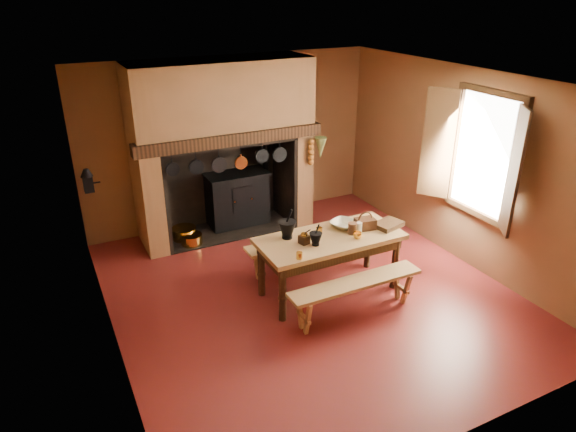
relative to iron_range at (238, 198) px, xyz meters
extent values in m
plane|color=maroon|center=(0.04, -2.45, -0.48)|extent=(5.50, 5.50, 0.00)
plane|color=silver|center=(0.04, -2.45, 2.32)|extent=(5.50, 5.50, 0.00)
cube|color=brown|center=(0.04, 0.30, 0.92)|extent=(5.00, 0.02, 2.80)
cube|color=brown|center=(-2.46, -2.45, 0.92)|extent=(0.02, 5.50, 2.80)
cube|color=brown|center=(2.54, -2.45, 0.92)|extent=(0.02, 5.50, 2.80)
cube|color=brown|center=(0.04, -5.20, 0.92)|extent=(5.00, 0.02, 2.80)
cube|color=brown|center=(-1.51, -0.15, 0.92)|extent=(0.30, 0.90, 2.80)
cube|color=brown|center=(0.99, -0.15, 0.92)|extent=(0.30, 0.90, 2.80)
cube|color=brown|center=(-0.26, -0.15, 1.72)|extent=(2.20, 0.90, 1.20)
cube|color=black|center=(-0.26, -0.55, 1.21)|extent=(2.95, 0.22, 0.18)
cube|color=black|center=(-0.26, 0.27, 0.32)|extent=(2.20, 0.06, 1.60)
cube|color=black|center=(-0.26, -0.15, -0.47)|extent=(2.20, 0.90, 0.02)
cube|color=black|center=(-0.01, 0.00, -0.03)|extent=(1.00, 0.50, 0.90)
cube|color=black|center=(-0.01, -0.02, 0.44)|extent=(1.04, 0.54, 0.04)
cube|color=black|center=(-0.01, -0.26, 0.07)|extent=(0.35, 0.02, 0.45)
cylinder|color=black|center=(0.54, 0.00, 0.77)|extent=(0.10, 0.10, 0.70)
cylinder|color=gold|center=(-0.16, -0.28, 0.07)|extent=(0.03, 0.03, 0.03)
cylinder|color=gold|center=(0.14, -0.28, 0.07)|extent=(0.03, 0.03, 0.03)
cylinder|color=gold|center=(-1.01, -0.15, -0.38)|extent=(0.40, 0.40, 0.20)
cylinder|color=gold|center=(-0.96, -0.40, -0.39)|extent=(0.34, 0.34, 0.18)
cube|color=black|center=(-1.21, -0.05, -0.40)|extent=(0.18, 0.18, 0.16)
cone|color=#4D5829|center=(1.22, -0.66, 0.90)|extent=(0.20, 0.20, 0.35)
cube|color=white|center=(2.52, -2.85, 1.22)|extent=(0.02, 1.00, 1.60)
cube|color=#3A2612|center=(2.49, -2.85, 2.06)|extent=(0.08, 1.16, 0.08)
cube|color=#3A2612|center=(2.49, -2.85, 0.38)|extent=(0.08, 1.16, 0.08)
cube|color=#3A2612|center=(2.29, -3.53, 1.22)|extent=(0.29, 0.39, 1.60)
cube|color=#3A2612|center=(2.29, -2.17, 1.22)|extent=(0.29, 0.39, 1.60)
cube|color=black|center=(-2.38, -0.90, 0.97)|extent=(0.12, 0.12, 0.22)
cone|color=black|center=(-2.38, -0.90, 1.12)|extent=(0.16, 0.16, 0.10)
cylinder|color=black|center=(-2.29, -0.90, 0.97)|extent=(0.12, 0.02, 0.02)
cube|color=tan|center=(0.30, -2.54, 0.31)|extent=(1.90, 0.84, 0.06)
cube|color=#3A2612|center=(0.30, -2.54, 0.20)|extent=(1.77, 0.72, 0.15)
cylinder|color=#3A2612|center=(-0.54, -2.85, -0.10)|extent=(0.09, 0.09, 0.76)
cylinder|color=#3A2612|center=(1.14, -2.85, -0.10)|extent=(0.09, 0.09, 0.76)
cylinder|color=#3A2612|center=(-0.54, -2.22, -0.10)|extent=(0.09, 0.09, 0.76)
cylinder|color=#3A2612|center=(1.14, -2.22, -0.10)|extent=(0.09, 0.09, 0.76)
cube|color=tan|center=(0.30, -3.17, -0.01)|extent=(1.77, 0.31, 0.04)
cube|color=tan|center=(0.30, -1.89, 0.00)|extent=(1.80, 0.31, 0.04)
cylinder|color=black|center=(-0.22, -2.33, 0.36)|extent=(0.14, 0.14, 0.04)
cone|color=black|center=(-0.22, -2.33, 0.48)|extent=(0.23, 0.23, 0.19)
cylinder|color=black|center=(-0.19, -2.33, 0.64)|extent=(0.09, 0.05, 0.19)
cylinder|color=black|center=(0.01, -2.66, 0.35)|extent=(0.10, 0.10, 0.03)
cone|color=black|center=(0.01, -2.66, 0.44)|extent=(0.16, 0.16, 0.14)
cylinder|color=black|center=(0.03, -2.66, 0.55)|extent=(0.07, 0.02, 0.13)
cube|color=#3A2612|center=(-0.10, -2.56, 0.40)|extent=(0.14, 0.14, 0.11)
cylinder|color=gold|center=(-0.10, -2.56, 0.47)|extent=(0.08, 0.08, 0.03)
cylinder|color=black|center=(-0.05, -2.56, 0.50)|extent=(0.10, 0.04, 0.03)
cylinder|color=gold|center=(-0.33, -2.88, 0.38)|extent=(0.08, 0.08, 0.08)
cylinder|color=gold|center=(0.21, -2.41, 0.39)|extent=(0.09, 0.09, 0.09)
imported|color=beige|center=(0.60, -2.38, 0.38)|extent=(0.45, 0.45, 0.08)
cylinder|color=#54311F|center=(0.60, -2.59, 0.41)|extent=(0.13, 0.13, 0.15)
cylinder|color=beige|center=(0.68, -2.62, 0.41)|extent=(0.10, 0.10, 0.15)
cube|color=#442614|center=(0.83, -2.54, 0.41)|extent=(0.28, 0.22, 0.14)
torus|color=#442614|center=(0.83, -2.54, 0.48)|extent=(0.21, 0.05, 0.21)
cube|color=#3A2612|center=(1.15, -2.63, 0.37)|extent=(0.43, 0.35, 0.06)
imported|color=gold|center=(0.58, -2.75, 0.38)|extent=(0.13, 0.13, 0.09)
camera|label=1|loc=(-2.85, -7.60, 3.31)|focal=32.00mm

